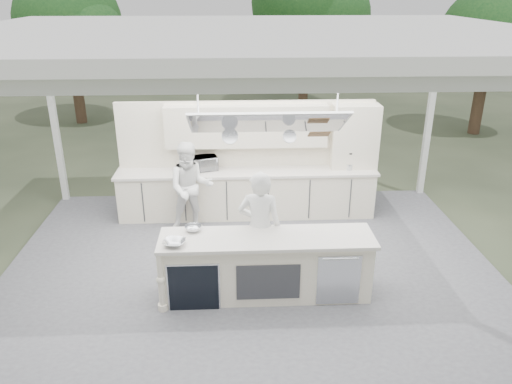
{
  "coord_description": "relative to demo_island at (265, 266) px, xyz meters",
  "views": [
    {
      "loc": [
        -0.26,
        -7.24,
        4.4
      ],
      "look_at": [
        0.11,
        0.4,
        1.23
      ],
      "focal_mm": 35.0,
      "sensor_mm": 36.0,
      "label": 1
    }
  ],
  "objects": [
    {
      "name": "ground",
      "position": [
        -0.18,
        0.91,
        -0.6
      ],
      "size": [
        90.0,
        90.0,
        0.0
      ],
      "primitive_type": "plane",
      "color": "#525A3E",
      "rests_on": "ground"
    },
    {
      "name": "stage_deck",
      "position": [
        -0.18,
        0.91,
        -0.54
      ],
      "size": [
        8.0,
        6.0,
        0.12
      ],
      "primitive_type": "cube",
      "color": "slate",
      "rests_on": "ground"
    },
    {
      "name": "tent",
      "position": [
        -0.18,
        0.9,
        3.11
      ],
      "size": [
        8.2,
        6.2,
        3.86
      ],
      "color": "white",
      "rests_on": "ground"
    },
    {
      "name": "demo_island",
      "position": [
        0.0,
        0.0,
        0.0
      ],
      "size": [
        3.1,
        0.79,
        0.95
      ],
      "color": "#F5E7CF",
      "rests_on": "stage_deck"
    },
    {
      "name": "back_counter",
      "position": [
        -0.18,
        2.81,
        0.0
      ],
      "size": [
        5.08,
        0.72,
        0.95
      ],
      "color": "#F5E7CF",
      "rests_on": "stage_deck"
    },
    {
      "name": "back_wall_unit",
      "position": [
        0.27,
        3.03,
        0.98
      ],
      "size": [
        5.05,
        0.48,
        2.25
      ],
      "color": "#F5E7CF",
      "rests_on": "stage_deck"
    },
    {
      "name": "tree_cluster",
      "position": [
        -0.34,
        10.68,
        2.69
      ],
      "size": [
        19.55,
        9.4,
        5.85
      ],
      "color": "#473423",
      "rests_on": "ground"
    },
    {
      "name": "head_chef",
      "position": [
        -0.06,
        0.4,
        0.43
      ],
      "size": [
        0.73,
        0.54,
        1.81
      ],
      "primitive_type": "imported",
      "rotation": [
        0.0,
        0.0,
        2.96
      ],
      "color": "white",
      "rests_on": "stage_deck"
    },
    {
      "name": "sous_chef",
      "position": [
        -1.23,
        2.17,
        0.39
      ],
      "size": [
        0.92,
        0.76,
        1.72
      ],
      "primitive_type": "imported",
      "rotation": [
        0.0,
        0.0,
        0.14
      ],
      "color": "white",
      "rests_on": "stage_deck"
    },
    {
      "name": "toaster_oven",
      "position": [
        -1.01,
        2.88,
        0.61
      ],
      "size": [
        0.57,
        0.46,
        0.27
      ],
      "primitive_type": "imported",
      "rotation": [
        0.0,
        0.0,
        0.29
      ],
      "color": "silver",
      "rests_on": "back_counter"
    },
    {
      "name": "bowl_large",
      "position": [
        -1.28,
        -0.17,
        0.51
      ],
      "size": [
        0.36,
        0.36,
        0.07
      ],
      "primitive_type": "imported",
      "rotation": [
        0.0,
        0.0,
        -0.21
      ],
      "color": "silver",
      "rests_on": "demo_island"
    },
    {
      "name": "bowl_small",
      "position": [
        -1.05,
        0.26,
        0.51
      ],
      "size": [
        0.32,
        0.32,
        0.08
      ],
      "primitive_type": "imported",
      "rotation": [
        0.0,
        0.0,
        0.39
      ],
      "color": "silver",
      "rests_on": "demo_island"
    }
  ]
}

